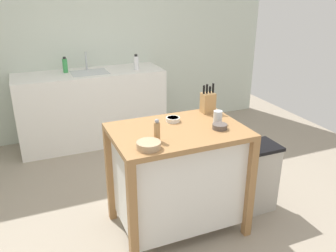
% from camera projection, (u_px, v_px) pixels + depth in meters
% --- Properties ---
extents(ground_plane, '(5.92, 5.92, 0.00)m').
position_uv_depth(ground_plane, '(163.00, 226.00, 2.99)').
color(ground_plane, gray).
rests_on(ground_plane, ground).
extents(wall_back, '(4.92, 0.10, 2.60)m').
position_uv_depth(wall_back, '(95.00, 36.00, 4.49)').
color(wall_back, silver).
rests_on(wall_back, ground).
extents(kitchen_island, '(1.02, 0.70, 0.89)m').
position_uv_depth(kitchen_island, '(178.00, 174.00, 2.82)').
color(kitchen_island, '#9E7042').
rests_on(kitchen_island, ground).
extents(knife_block, '(0.11, 0.09, 0.25)m').
position_uv_depth(knife_block, '(208.00, 102.00, 2.99)').
color(knife_block, tan).
rests_on(knife_block, kitchen_island).
extents(bowl_stoneware_deep, '(0.11, 0.11, 0.03)m').
position_uv_depth(bowl_stoneware_deep, '(173.00, 119.00, 2.81)').
color(bowl_stoneware_deep, silver).
rests_on(bowl_stoneware_deep, kitchen_island).
extents(bowl_ceramic_wide, '(0.17, 0.17, 0.05)m').
position_uv_depth(bowl_ceramic_wide, '(149.00, 145.00, 2.34)').
color(bowl_ceramic_wide, tan).
rests_on(bowl_ceramic_wide, kitchen_island).
extents(bowl_ceramic_small, '(0.11, 0.11, 0.04)m').
position_uv_depth(bowl_ceramic_small, '(220.00, 126.00, 2.67)').
color(bowl_ceramic_small, '#564C47').
rests_on(bowl_ceramic_small, kitchen_island).
extents(drinking_cup, '(0.07, 0.07, 0.10)m').
position_uv_depth(drinking_cup, '(218.00, 117.00, 2.77)').
color(drinking_cup, silver).
rests_on(drinking_cup, kitchen_island).
extents(pepper_grinder, '(0.04, 0.04, 0.17)m').
position_uv_depth(pepper_grinder, '(157.00, 131.00, 2.44)').
color(pepper_grinder, '#AD7F4C').
rests_on(pepper_grinder, kitchen_island).
extents(trash_bin, '(0.36, 0.28, 0.63)m').
position_uv_depth(trash_bin, '(255.00, 177.00, 3.13)').
color(trash_bin, '#B7B2A8').
rests_on(trash_bin, ground).
extents(sink_counter, '(1.80, 0.60, 0.92)m').
position_uv_depth(sink_counter, '(92.00, 108.00, 4.44)').
color(sink_counter, white).
rests_on(sink_counter, ground).
extents(sink_faucet, '(0.02, 0.02, 0.22)m').
position_uv_depth(sink_faucet, '(86.00, 61.00, 4.35)').
color(sink_faucet, '#B7BCC1').
rests_on(sink_faucet, sink_counter).
extents(bottle_spray_cleaner, '(0.06, 0.06, 0.19)m').
position_uv_depth(bottle_spray_cleaner, '(136.00, 62.00, 4.38)').
color(bottle_spray_cleaner, white).
rests_on(bottle_spray_cleaner, sink_counter).
extents(bottle_hand_soap, '(0.06, 0.06, 0.19)m').
position_uv_depth(bottle_hand_soap, '(65.00, 65.00, 4.22)').
color(bottle_hand_soap, green).
rests_on(bottle_hand_soap, sink_counter).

